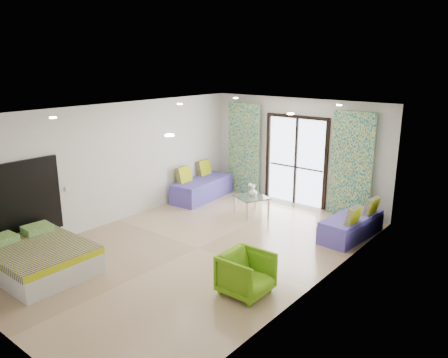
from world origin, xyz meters
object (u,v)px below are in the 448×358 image
Objects in this scene: daybed_right at (352,225)px; armchair at (246,272)px; coffee_table at (252,198)px; daybed_left at (202,188)px; bed at (39,258)px.

daybed_right is 2.29× the size of armchair.
armchair is at bearing -55.53° from coffee_table.
daybed_left is 1.14× the size of daybed_right.
daybed_left reaches higher than coffee_table.
coffee_table is (1.79, -0.20, 0.11)m from daybed_left.
bed is 3.66m from armchair.
coffee_table is (-2.45, -0.20, 0.14)m from daybed_right.
coffee_table is at bearing -170.71° from daybed_right.
daybed_left is 2.62× the size of armchair.
daybed_right is (3.59, 4.95, -0.00)m from bed.
bed is 6.12m from daybed_right.
armchair is (3.88, -3.25, 0.08)m from daybed_left.
armchair is at bearing 27.71° from bed.
daybed_left is at bearing 97.39° from bed.
bed is 0.90× the size of daybed_left.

